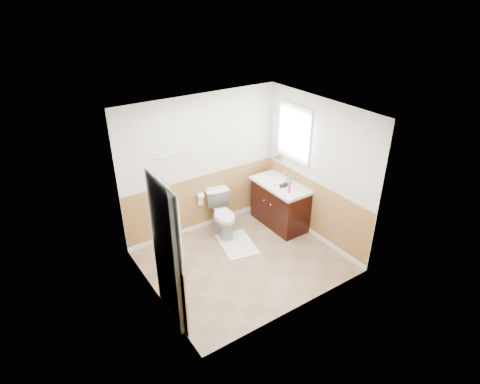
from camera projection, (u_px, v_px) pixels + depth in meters
floor at (243, 261)px, 6.58m from camera, size 3.00×3.00×0.00m
ceiling at (244, 114)px, 5.41m from camera, size 3.00×3.00×0.00m
wall_back at (202, 165)px, 6.95m from camera, size 3.00×0.00×3.00m
wall_front at (301, 235)px, 5.04m from camera, size 3.00×0.00×3.00m
wall_left at (150, 224)px, 5.26m from camera, size 0.00×3.00×3.00m
wall_right at (317, 171)px, 6.73m from camera, size 0.00×3.00×3.00m
wainscot_back at (204, 203)px, 7.29m from camera, size 3.00×0.00×3.00m
wainscot_front at (297, 280)px, 5.40m from camera, size 3.00×0.00×3.00m
wainscot_left at (156, 269)px, 5.62m from camera, size 0.00×2.60×2.60m
wainscot_right at (313, 209)px, 7.08m from camera, size 0.00×2.60×2.60m
toilet at (223, 214)px, 7.14m from camera, size 0.58×0.83×0.78m
bath_mat at (237, 244)px, 6.98m from camera, size 0.71×0.90×0.02m
vanity_cabinet at (280, 205)px, 7.41m from camera, size 0.55×1.10×0.80m
vanity_knob_left at (271, 205)px, 7.12m from camera, size 0.03×0.03×0.03m
vanity_knob_right at (264, 200)px, 7.27m from camera, size 0.03×0.03×0.03m
countertop at (281, 185)px, 7.21m from camera, size 0.60×1.15×0.05m
sink_basin at (276, 180)px, 7.31m from camera, size 0.36×0.36×0.02m
faucet at (284, 175)px, 7.37m from camera, size 0.02×0.02×0.14m
lotion_bottle at (289, 187)px, 6.85m from camera, size 0.05×0.05×0.22m
soap_dispenser at (289, 179)px, 7.17m from camera, size 0.10×0.10×0.17m
hair_dryer_body at (284, 185)px, 7.07m from camera, size 0.14×0.07×0.07m
hair_dryer_handle at (281, 186)px, 7.09m from camera, size 0.03×0.03×0.07m
mirror_panel at (276, 136)px, 7.39m from camera, size 0.02×0.35×0.90m
window_frame at (295, 133)px, 6.91m from camera, size 0.04×0.80×1.00m
window_glass at (295, 133)px, 6.92m from camera, size 0.01×0.70×0.90m
door at (173, 253)px, 5.09m from camera, size 0.29×0.78×2.04m
door_frame at (168, 254)px, 5.05m from camera, size 0.02×0.92×2.10m
door_knob at (167, 243)px, 5.39m from camera, size 0.06×0.06×0.06m
towel_bar at (173, 154)px, 6.48m from camera, size 0.62×0.02×0.02m
tp_holder_bar at (200, 196)px, 7.11m from camera, size 0.14×0.02×0.02m
tp_roll at (200, 196)px, 7.11m from camera, size 0.10×0.11×0.11m
tp_sheet at (201, 201)px, 7.16m from camera, size 0.10×0.01×0.16m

